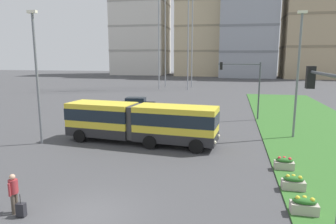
% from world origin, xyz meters
% --- Properties ---
extents(ground_plane, '(260.00, 260.00, 0.00)m').
position_xyz_m(ground_plane, '(0.00, 0.00, 0.00)').
color(ground_plane, '#424244').
extents(articulated_bus, '(12.02, 3.74, 3.00)m').
position_xyz_m(articulated_bus, '(-1.13, 10.91, 1.65)').
color(articulated_bus, yellow).
rests_on(articulated_bus, ground).
extents(car_black_sedan, '(4.56, 2.37, 1.58)m').
position_xyz_m(car_black_sedan, '(-6.04, 25.14, 0.75)').
color(car_black_sedan, black).
rests_on(car_black_sedan, ground).
extents(pedestrian_crossing, '(0.36, 0.58, 1.74)m').
position_xyz_m(pedestrian_crossing, '(-3.14, -0.43, 1.00)').
color(pedestrian_crossing, '#4C4238').
rests_on(pedestrian_crossing, ground).
extents(rolling_suitcase, '(0.37, 0.26, 0.97)m').
position_xyz_m(rolling_suitcase, '(-2.69, -0.63, 0.31)').
color(rolling_suitcase, '#232328').
rests_on(rolling_suitcase, ground).
extents(flower_planter_0, '(1.10, 0.56, 0.74)m').
position_xyz_m(flower_planter_0, '(8.80, 2.00, 0.43)').
color(flower_planter_0, '#B7AD9E').
rests_on(flower_planter_0, grass_median).
extents(flower_planter_1, '(1.10, 0.56, 0.74)m').
position_xyz_m(flower_planter_1, '(8.80, 4.39, 0.43)').
color(flower_planter_1, '#B7AD9E').
rests_on(flower_planter_1, grass_median).
extents(flower_planter_2, '(1.10, 0.56, 0.74)m').
position_xyz_m(flower_planter_2, '(8.80, 7.21, 0.43)').
color(flower_planter_2, '#B7AD9E').
rests_on(flower_planter_2, grass_median).
extents(traffic_light_far_right, '(4.35, 0.28, 6.04)m').
position_xyz_m(traffic_light_far_right, '(6.97, 22.00, 4.18)').
color(traffic_light_far_right, '#474C51').
rests_on(traffic_light_far_right, ground).
extents(traffic_light_near_right, '(0.28, 4.40, 6.20)m').
position_xyz_m(traffic_light_near_right, '(8.40, -1.57, 4.29)').
color(traffic_light_near_right, '#474C51').
rests_on(traffic_light_near_right, ground).
extents(streetlight_left, '(0.70, 0.28, 9.82)m').
position_xyz_m(streetlight_left, '(-8.50, 9.21, 5.36)').
color(streetlight_left, slate).
rests_on(streetlight_left, ground).
extents(streetlight_median, '(0.70, 0.28, 10.05)m').
position_xyz_m(streetlight_median, '(10.70, 15.04, 5.47)').
color(streetlight_median, slate).
rests_on(streetlight_median, ground).
extents(apartment_tower_west, '(20.28, 17.22, 43.98)m').
position_xyz_m(apartment_tower_west, '(-30.00, 105.46, 22.01)').
color(apartment_tower_west, silver).
rests_on(apartment_tower_west, ground).
extents(apartment_tower_westcentre, '(20.85, 19.97, 50.76)m').
position_xyz_m(apartment_tower_westcentre, '(-4.53, 104.77, 25.40)').
color(apartment_tower_westcentre, beige).
rests_on(apartment_tower_westcentre, ground).
extents(apartment_tower_centre, '(18.07, 16.38, 40.16)m').
position_xyz_m(apartment_tower_centre, '(9.97, 96.46, 20.10)').
color(apartment_tower_centre, '#9EA3AD').
rests_on(apartment_tower_centre, ground).
extents(apartment_tower_eastcentre, '(16.40, 15.06, 37.75)m').
position_xyz_m(apartment_tower_eastcentre, '(29.09, 94.37, 18.89)').
color(apartment_tower_eastcentre, tan).
rests_on(apartment_tower_eastcentre, ground).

